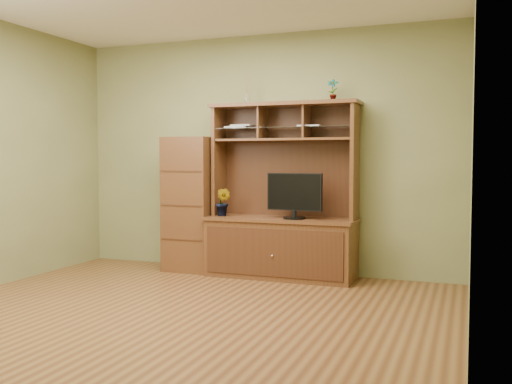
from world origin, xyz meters
The scene contains 8 objects.
room centered at (0.00, 0.00, 1.35)m, with size 4.54×4.04×2.74m.
media_hutch centered at (0.33, 1.73, 0.52)m, with size 1.66×0.61×1.90m.
monitor centered at (0.49, 1.65, 0.91)m, with size 0.62×0.24×0.49m.
orchid_plant centered at (-0.33, 1.65, 0.81)m, with size 0.17×0.14×0.31m, color #25591E.
top_plant centered at (0.86, 1.80, 2.02)m, with size 0.12×0.08×0.24m, color #316021.
reed_diffuser centered at (-0.11, 1.80, 2.02)m, with size 0.06×0.06×0.31m.
magazines centered at (0.07, 1.80, 1.65)m, with size 1.11×0.22×0.04m.
side_cabinet centered at (-0.77, 1.73, 0.77)m, with size 0.55×0.50×1.54m.
Camera 1 is at (2.24, -4.16, 1.29)m, focal length 40.00 mm.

